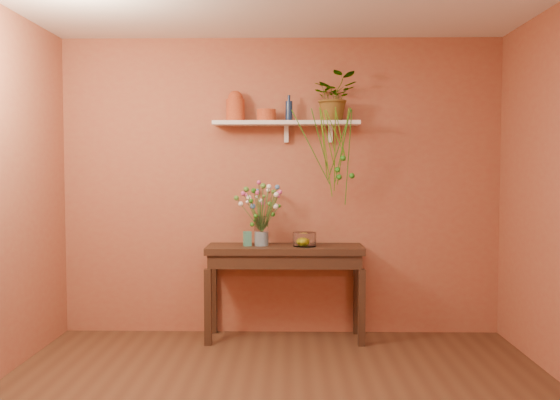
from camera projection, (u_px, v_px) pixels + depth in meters
The scene contains 13 objects.
room at pixel (275, 197), 3.48m from camera, with size 4.04×4.04×2.70m.
sideboard at pixel (285, 259), 5.27m from camera, with size 1.37×0.44×0.83m.
wall_shelf at pixel (287, 124), 5.32m from camera, with size 1.30×0.24×0.19m.
terracotta_jug at pixel (235, 107), 5.34m from camera, with size 0.18×0.18×0.27m.
terracotta_pot at pixel (266, 115), 5.30m from camera, with size 0.17×0.17×0.10m, color #B75027.
blue_bottle at pixel (289, 111), 5.32m from camera, with size 0.07×0.07×0.23m.
spider_plant at pixel (334, 97), 5.27m from camera, with size 0.38×0.33×0.42m, color #267018.
plant_fronds at pixel (338, 157), 5.13m from camera, with size 0.55×0.40×0.82m.
glass_vase at pixel (261, 233), 5.26m from camera, with size 0.13×0.13×0.26m.
bouquet at pixel (260, 201), 5.25m from camera, with size 0.43×0.46×0.46m.
glass_bowl at pixel (305, 240), 5.22m from camera, with size 0.20×0.20×0.12m.
lemon at pixel (304, 241), 5.24m from camera, with size 0.07×0.07×0.07m, color yellow.
carton at pixel (247, 239), 5.24m from camera, with size 0.06×0.05×0.13m, color #2A6A88.
Camera 1 is at (0.09, -3.47, 1.51)m, focal length 38.29 mm.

